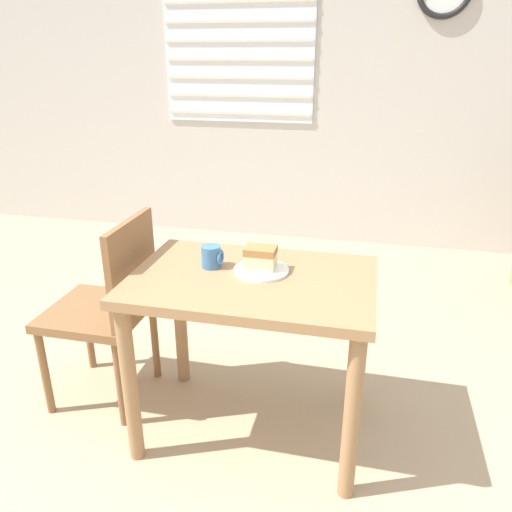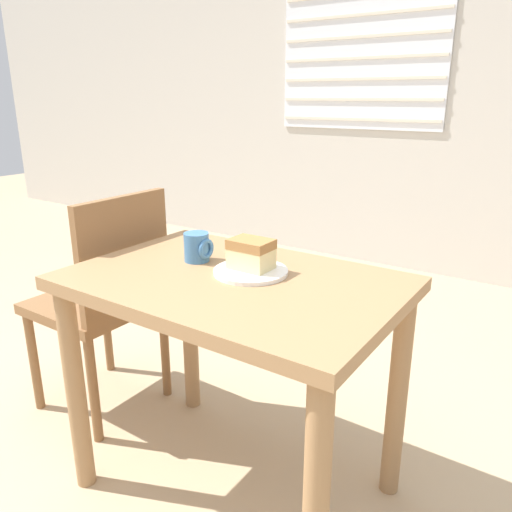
{
  "view_description": "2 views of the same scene",
  "coord_description": "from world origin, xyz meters",
  "views": [
    {
      "loc": [
        0.49,
        -1.16,
        1.53
      ],
      "look_at": [
        0.08,
        0.63,
        0.78
      ],
      "focal_mm": 35.0,
      "sensor_mm": 36.0,
      "label": 1
    },
    {
      "loc": [
        0.89,
        -0.53,
        1.22
      ],
      "look_at": [
        0.14,
        0.58,
        0.79
      ],
      "focal_mm": 35.0,
      "sensor_mm": 36.0,
      "label": 2
    }
  ],
  "objects": [
    {
      "name": "dining_table_near",
      "position": [
        0.09,
        0.54,
        0.6
      ],
      "size": [
        0.94,
        0.64,
        0.73
      ],
      "color": "#9E754C",
      "rests_on": "ground_plane"
    },
    {
      "name": "cake_slice",
      "position": [
        0.11,
        0.6,
        0.79
      ],
      "size": [
        0.12,
        0.09,
        0.09
      ],
      "color": "beige",
      "rests_on": "plate"
    },
    {
      "name": "chair_near_window",
      "position": [
        -0.59,
        0.62,
        0.49
      ],
      "size": [
        0.43,
        0.43,
        0.89
      ],
      "rotation": [
        0.0,
        0.0,
        -1.57
      ],
      "color": "brown",
      "rests_on": "ground_plane"
    },
    {
      "name": "wall_back",
      "position": [
        -0.0,
        3.03,
        1.41
      ],
      "size": [
        10.0,
        0.1,
        2.8
      ],
      "color": "beige",
      "rests_on": "ground_plane"
    },
    {
      "name": "coffee_mug",
      "position": [
        -0.09,
        0.6,
        0.78
      ],
      "size": [
        0.09,
        0.08,
        0.09
      ],
      "color": "teal",
      "rests_on": "dining_table_near"
    },
    {
      "name": "plate",
      "position": [
        0.11,
        0.59,
        0.74
      ],
      "size": [
        0.22,
        0.22,
        0.01
      ],
      "color": "white",
      "rests_on": "dining_table_near"
    }
  ]
}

